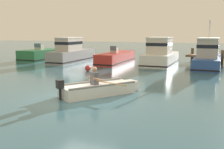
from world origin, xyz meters
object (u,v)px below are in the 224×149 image
Objects in this scene: mooring_buoy at (88,68)px; moored_boat_red at (116,58)px; moored_boat_white at (160,55)px; moored_boat_grey at (71,53)px; rowboat_with_person at (99,89)px; moored_boat_blue at (208,57)px; moored_boat_green at (42,55)px.

moored_boat_red is at bearing 90.09° from mooring_buoy.
moored_boat_red is 15.28× the size of mooring_buoy.
moored_boat_white is 14.00× the size of mooring_buoy.
moored_boat_white is at bearing 5.49° from moored_boat_grey.
moored_boat_red reaches higher than rowboat_with_person.
moored_boat_blue reaches higher than moored_boat_red.
moored_boat_grey reaches higher than moored_boat_green.
moored_boat_blue reaches higher than moored_boat_grey.
moored_boat_blue is (11.34, 0.49, -0.00)m from moored_boat_grey.
mooring_buoy is (0.01, -5.24, -0.23)m from moored_boat_red.
moored_boat_grey is 11.35m from moored_boat_blue.
moored_boat_blue is at bearing -4.00° from moored_boat_white.
moored_boat_red is at bearing 8.20° from moored_boat_grey.
rowboat_with_person is 0.56× the size of moored_boat_grey.
moored_boat_red is at bearing -177.46° from moored_boat_white.
moored_boat_grey is 1.08× the size of moored_boat_white.
rowboat_with_person is 11.75m from moored_boat_red.
moored_boat_green is at bearing 145.94° from mooring_buoy.
moored_boat_grey reaches higher than mooring_buoy.
moored_boat_grey is 4.06m from moored_boat_red.
moored_boat_blue is at bearing -0.68° from moored_boat_red.
moored_boat_blue is (14.75, 0.13, 0.33)m from moored_boat_green.
moored_boat_blue is at bearing 35.10° from mooring_buoy.
moored_boat_grey is at bearing -171.80° from moored_boat_red.
moored_boat_white is (11.14, 0.38, 0.34)m from moored_boat_green.
moored_boat_white reaches higher than moored_boat_red.
moored_boat_blue is at bearing 2.48° from moored_boat_grey.
moored_boat_red is 5.24m from mooring_buoy.
mooring_buoy is at bearing -144.90° from moored_boat_blue.
mooring_buoy is at bearing -124.55° from moored_boat_white.
moored_boat_white is (3.73, 0.17, 0.39)m from moored_boat_red.
moored_boat_green is 3.45m from moored_boat_grey.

